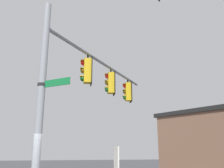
{
  "coord_description": "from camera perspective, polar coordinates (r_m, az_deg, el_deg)",
  "views": [
    {
      "loc": [
        -7.73,
        -0.93,
        2.07
      ],
      "look_at": [
        4.0,
        -2.95,
        5.23
      ],
      "focal_mm": 39.07,
      "sensor_mm": 36.0,
      "label": 1
    }
  ],
  "objects": [
    {
      "name": "signal_pole",
      "position": [
        7.91,
        -16.39,
        -4.17
      ],
      "size": [
        0.24,
        0.24,
        6.91
      ],
      "primitive_type": "cylinder",
      "color": "gray",
      "rests_on": "ground"
    },
    {
      "name": "mast_arm",
      "position": [
        11.94,
        -1.58,
        4.52
      ],
      "size": [
        6.92,
        5.15,
        0.16
      ],
      "primitive_type": "cylinder",
      "rotation": [
        0.0,
        1.57,
        5.65
      ],
      "color": "gray"
    },
    {
      "name": "street_name_sign",
      "position": [
        7.83,
        -14.39,
        0.12
      ],
      "size": [
        0.8,
        1.03,
        0.22
      ],
      "color": "#147238"
    },
    {
      "name": "traffic_light_mid_inner",
      "position": [
        12.21,
        -0.37,
        0.25
      ],
      "size": [
        0.54,
        0.49,
        1.31
      ],
      "color": "black"
    },
    {
      "name": "traffic_light_mid_outer",
      "position": [
        14.14,
        3.66,
        -1.82
      ],
      "size": [
        0.54,
        0.49,
        1.31
      ],
      "color": "black"
    },
    {
      "name": "traffic_light_nearest_pole",
      "position": [
        10.38,
        -5.88,
        3.07
      ],
      "size": [
        0.54,
        0.49,
        1.31
      ],
      "color": "black"
    }
  ]
}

